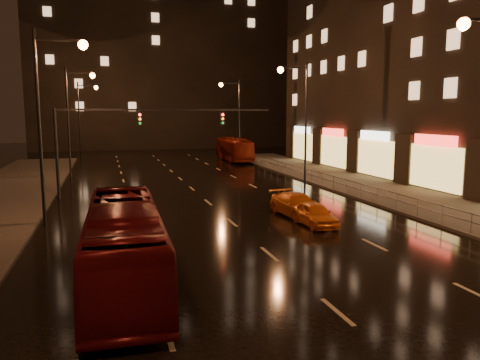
% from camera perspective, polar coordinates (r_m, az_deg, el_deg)
% --- Properties ---
extents(ground, '(140.00, 140.00, 0.00)m').
position_cam_1_polar(ground, '(34.91, -5.29, -1.55)').
color(ground, black).
rests_on(ground, ground).
extents(sidewalk_right, '(7.00, 70.00, 0.15)m').
position_cam_1_polar(sidewalk_right, '(35.49, 18.30, -1.64)').
color(sidewalk_right, '#38332D').
rests_on(sidewalk_right, ground).
extents(building_distant, '(44.00, 16.00, 36.00)m').
position_cam_1_polar(building_distant, '(87.31, -9.45, 15.97)').
color(building_distant, black).
rests_on(building_distant, ground).
extents(traffic_signal, '(15.31, 0.32, 6.20)m').
position_cam_1_polar(traffic_signal, '(33.86, -13.88, 6.02)').
color(traffic_signal, black).
rests_on(traffic_signal, ground).
extents(railing_right, '(0.05, 56.00, 1.00)m').
position_cam_1_polar(railing_right, '(36.22, 11.36, 0.11)').
color(railing_right, '#99999E').
rests_on(railing_right, sidewalk_right).
extents(bus_red, '(2.64, 10.27, 2.84)m').
position_cam_1_polar(bus_red, '(16.42, -13.94, -7.63)').
color(bus_red, '#5C0D12').
rests_on(bus_red, ground).
extents(bus_curb, '(2.66, 10.34, 2.87)m').
position_cam_1_polar(bus_curb, '(58.34, -0.73, 3.75)').
color(bus_curb, maroon).
rests_on(bus_curb, ground).
extents(taxi_near, '(1.45, 3.55, 1.21)m').
position_cam_1_polar(taxi_near, '(24.84, 9.09, -4.12)').
color(taxi_near, orange).
rests_on(taxi_near, ground).
extents(taxi_far, '(2.21, 4.61, 1.30)m').
position_cam_1_polar(taxi_far, '(26.92, 6.98, -3.04)').
color(taxi_far, orange).
rests_on(taxi_far, ground).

